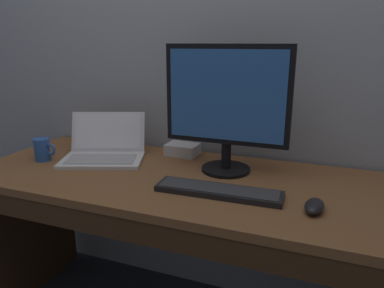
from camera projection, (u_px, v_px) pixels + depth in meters
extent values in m
cube|color=gray|center=(207.00, 17.00, 1.61)|extent=(3.83, 0.04, 2.81)
cube|color=brown|center=(176.00, 179.00, 1.44)|extent=(1.72, 0.69, 0.03)
cube|color=#3D2716|center=(28.00, 227.00, 1.84)|extent=(0.04, 0.63, 0.74)
cube|color=#3D2716|center=(137.00, 231.00, 1.16)|extent=(1.65, 0.02, 0.09)
cube|color=silver|center=(102.00, 160.00, 1.60)|extent=(0.41, 0.33, 0.02)
cube|color=#959599|center=(102.00, 159.00, 1.59)|extent=(0.33, 0.24, 0.00)
cube|color=silver|center=(108.00, 131.00, 1.71)|extent=(0.35, 0.19, 0.18)
cube|color=silver|center=(108.00, 131.00, 1.71)|extent=(0.32, 0.17, 0.16)
cylinder|color=black|center=(226.00, 169.00, 1.49)|extent=(0.20, 0.20, 0.01)
cylinder|color=black|center=(226.00, 155.00, 1.48)|extent=(0.04, 0.04, 0.11)
cube|color=black|center=(227.00, 95.00, 1.39)|extent=(0.50, 0.03, 0.39)
cube|color=#28569E|center=(226.00, 96.00, 1.38)|extent=(0.46, 0.00, 0.35)
cube|color=black|center=(218.00, 191.00, 1.26)|extent=(0.46, 0.13, 0.02)
cube|color=#2D2D30|center=(219.00, 188.00, 1.26)|extent=(0.43, 0.10, 0.00)
ellipsoid|color=black|center=(314.00, 206.00, 1.13)|extent=(0.07, 0.12, 0.04)
cube|color=silver|center=(182.00, 149.00, 1.70)|extent=(0.15, 0.12, 0.05)
cylinder|color=#28519E|center=(42.00, 149.00, 1.61)|extent=(0.07, 0.07, 0.10)
torus|color=#28519E|center=(50.00, 149.00, 1.59)|extent=(0.06, 0.01, 0.06)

